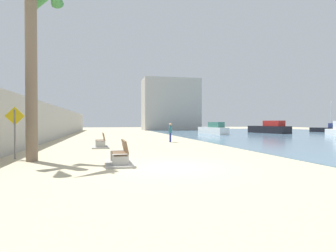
# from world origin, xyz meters

# --- Properties ---
(ground_plane) EXTENTS (120.00, 120.00, 0.00)m
(ground_plane) POSITION_xyz_m (0.00, 18.00, 0.00)
(ground_plane) COLOR #C6B793
(seawall) EXTENTS (0.80, 64.00, 3.30)m
(seawall) POSITION_xyz_m (-7.50, 18.00, 1.65)
(seawall) COLOR #ADAAA3
(seawall) RESTS_ON ground
(water_bay) EXTENTS (36.00, 68.00, 0.04)m
(water_bay) POSITION_xyz_m (24.00, 18.00, 0.02)
(water_bay) COLOR slate
(water_bay) RESTS_ON ground
(palm_tree) EXTENTS (3.09, 2.95, 8.53)m
(palm_tree) POSITION_xyz_m (-5.39, 2.90, 6.22)
(palm_tree) COLOR #7A6651
(palm_tree) RESTS_ON ground
(bench_near) EXTENTS (1.16, 2.13, 0.98)m
(bench_near) POSITION_xyz_m (-1.76, 1.09, 0.23)
(bench_near) COLOR #ADAAA3
(bench_near) RESTS_ON ground
(bench_far) EXTENTS (1.20, 2.15, 0.98)m
(bench_far) POSITION_xyz_m (-2.63, 8.61, 0.23)
(bench_far) COLOR #ADAAA3
(bench_far) RESTS_ON ground
(person_walking) EXTENTS (0.32, 0.47, 1.61)m
(person_walking) POSITION_xyz_m (3.03, 12.17, 0.93)
(person_walking) COLOR navy
(person_walking) RESTS_ON ground
(boat_far_right) EXTENTS (2.16, 6.32, 1.67)m
(boat_far_right) POSITION_xyz_m (12.16, 24.54, 0.67)
(boat_far_right) COLOR white
(boat_far_right) RESTS_ON water_bay
(boat_distant) EXTENTS (3.23, 7.18, 1.88)m
(boat_distant) POSITION_xyz_m (21.75, 25.75, 0.75)
(boat_distant) COLOR black
(boat_distant) RESTS_ON water_bay
(boat_mid_bay) EXTENTS (3.85, 7.07, 5.14)m
(boat_mid_bay) POSITION_xyz_m (33.50, 25.59, 0.60)
(boat_mid_bay) COLOR black
(boat_mid_bay) RESTS_ON water_bay
(pedestrian_sign) EXTENTS (0.85, 0.08, 2.40)m
(pedestrian_sign) POSITION_xyz_m (-6.36, 3.77, 1.49)
(pedestrian_sign) COLOR slate
(pedestrian_sign) RESTS_ON ground
(harbor_building) EXTENTS (12.00, 6.00, 10.92)m
(harbor_building) POSITION_xyz_m (11.39, 46.00, 5.46)
(harbor_building) COLOR #ADAAA3
(harbor_building) RESTS_ON ground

